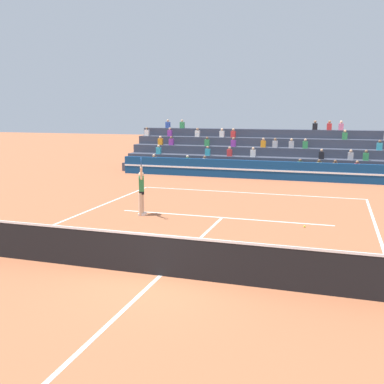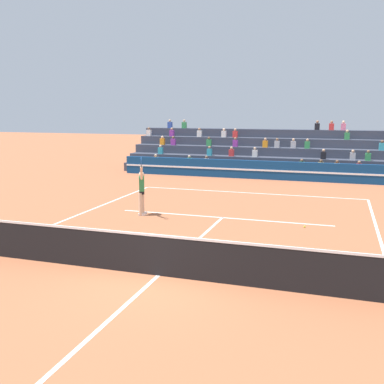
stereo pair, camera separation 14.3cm
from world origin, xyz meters
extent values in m
plane|color=#AD603D|center=(0.00, 0.00, 0.00)|extent=(120.00, 120.00, 0.00)
cube|color=white|center=(0.00, 11.90, 0.00)|extent=(11.00, 0.10, 0.01)
cube|color=white|center=(0.00, 6.43, 0.00)|extent=(8.25, 0.10, 0.01)
cube|color=white|center=(0.00, 0.00, 0.00)|extent=(0.10, 12.85, 0.01)
cube|color=black|center=(0.00, 0.00, 0.50)|extent=(11.90, 0.02, 1.00)
cube|color=white|center=(0.00, 0.00, 1.03)|extent=(11.90, 0.04, 0.06)
cube|color=navy|center=(0.00, 16.61, 0.55)|extent=(18.00, 0.24, 1.10)
cube|color=white|center=(0.00, 16.48, 0.55)|extent=(18.00, 0.02, 0.10)
cube|color=#383D4C|center=(0.00, 17.89, 0.28)|extent=(19.34, 0.95, 0.55)
cube|color=#338C4C|center=(2.02, 17.72, 0.77)|extent=(0.32, 0.22, 0.44)
sphere|color=brown|center=(2.02, 17.72, 1.09)|extent=(0.18, 0.18, 0.18)
cube|color=silver|center=(-3.94, 17.72, 0.77)|extent=(0.32, 0.22, 0.44)
sphere|color=brown|center=(-3.94, 17.72, 1.09)|extent=(0.18, 0.18, 0.18)
cube|color=red|center=(5.26, 17.72, 0.77)|extent=(0.32, 0.22, 0.44)
sphere|color=#9E7051|center=(5.26, 17.72, 1.09)|extent=(0.18, 0.18, 0.18)
cube|color=orange|center=(-7.46, 17.72, 0.77)|extent=(0.32, 0.22, 0.44)
sphere|color=beige|center=(-7.46, 17.72, 1.09)|extent=(0.18, 0.18, 0.18)
cube|color=#338C4C|center=(-5.11, 17.72, 0.77)|extent=(0.32, 0.22, 0.44)
sphere|color=beige|center=(-5.11, 17.72, 1.09)|extent=(0.18, 0.18, 0.18)
cube|color=yellow|center=(3.13, 17.72, 0.77)|extent=(0.32, 0.22, 0.44)
sphere|color=brown|center=(3.13, 17.72, 1.09)|extent=(0.18, 0.18, 0.18)
cube|color=orange|center=(4.04, 17.72, 0.77)|extent=(0.32, 0.22, 0.44)
sphere|color=brown|center=(4.04, 17.72, 1.09)|extent=(0.18, 0.18, 0.18)
cube|color=#383D4C|center=(0.00, 18.84, 0.55)|extent=(19.34, 0.95, 1.10)
cube|color=silver|center=(-1.00, 18.67, 1.32)|extent=(0.32, 0.22, 0.44)
sphere|color=tan|center=(-1.00, 18.67, 1.64)|extent=(0.18, 0.18, 0.18)
cube|color=teal|center=(-7.49, 18.67, 1.32)|extent=(0.32, 0.22, 0.44)
sphere|color=beige|center=(-7.49, 18.67, 1.64)|extent=(0.18, 0.18, 0.18)
cube|color=#B2B2B7|center=(4.91, 18.67, 1.32)|extent=(0.32, 0.22, 0.44)
sphere|color=tan|center=(4.91, 18.67, 1.64)|extent=(0.18, 0.18, 0.18)
cube|color=teal|center=(-4.01, 18.67, 1.32)|extent=(0.32, 0.22, 0.44)
sphere|color=#9E7051|center=(-4.01, 18.67, 1.64)|extent=(0.18, 0.18, 0.18)
cube|color=#338C4C|center=(5.76, 18.67, 1.32)|extent=(0.32, 0.22, 0.44)
sphere|color=brown|center=(5.76, 18.67, 1.64)|extent=(0.18, 0.18, 0.18)
cube|color=red|center=(-2.53, 18.67, 1.32)|extent=(0.32, 0.22, 0.44)
sphere|color=tan|center=(-2.53, 18.67, 1.64)|extent=(0.18, 0.18, 0.18)
cube|color=black|center=(3.22, 18.67, 1.32)|extent=(0.32, 0.22, 0.44)
sphere|color=tan|center=(3.22, 18.67, 1.64)|extent=(0.18, 0.18, 0.18)
cube|color=#383D4C|center=(0.00, 19.79, 0.83)|extent=(19.34, 0.95, 1.65)
cube|color=#B2B2B7|center=(1.30, 19.62, 1.87)|extent=(0.32, 0.22, 0.44)
sphere|color=tan|center=(1.30, 19.62, 2.19)|extent=(0.18, 0.18, 0.18)
cube|color=#338C4C|center=(2.17, 19.62, 1.87)|extent=(0.32, 0.22, 0.44)
sphere|color=tan|center=(2.17, 19.62, 2.19)|extent=(0.18, 0.18, 0.18)
cube|color=#338C4C|center=(-4.33, 19.62, 1.87)|extent=(0.32, 0.22, 0.44)
sphere|color=brown|center=(-4.33, 19.62, 2.19)|extent=(0.18, 0.18, 0.18)
cube|color=purple|center=(-6.92, 19.62, 1.87)|extent=(0.32, 0.22, 0.44)
sphere|color=brown|center=(-6.92, 19.62, 2.19)|extent=(0.18, 0.18, 0.18)
cube|color=purple|center=(-2.50, 19.62, 1.87)|extent=(0.32, 0.22, 0.44)
sphere|color=#9E7051|center=(-2.50, 19.62, 2.19)|extent=(0.18, 0.18, 0.18)
cube|color=teal|center=(6.56, 19.62, 1.87)|extent=(0.32, 0.22, 0.44)
sphere|color=brown|center=(6.56, 19.62, 2.19)|extent=(0.18, 0.18, 0.18)
cube|color=#B2B2B7|center=(0.26, 19.62, 1.87)|extent=(0.32, 0.22, 0.44)
sphere|color=brown|center=(0.26, 19.62, 2.19)|extent=(0.18, 0.18, 0.18)
cube|color=orange|center=(-0.50, 19.62, 1.87)|extent=(0.32, 0.22, 0.44)
sphere|color=tan|center=(-0.50, 19.62, 2.19)|extent=(0.18, 0.18, 0.18)
cube|color=orange|center=(-7.73, 19.62, 1.87)|extent=(0.32, 0.22, 0.44)
sphere|color=beige|center=(-7.73, 19.62, 2.19)|extent=(0.18, 0.18, 0.18)
cube|color=#383D4C|center=(0.00, 20.74, 1.10)|extent=(19.34, 0.95, 2.20)
cube|color=purple|center=(-7.37, 20.57, 2.42)|extent=(0.32, 0.22, 0.44)
sphere|color=tan|center=(-7.37, 20.57, 2.74)|extent=(0.18, 0.18, 0.18)
cube|color=#338C4C|center=(4.54, 20.57, 2.42)|extent=(0.32, 0.22, 0.44)
sphere|color=tan|center=(4.54, 20.57, 2.74)|extent=(0.18, 0.18, 0.18)
cube|color=silver|center=(-5.30, 20.57, 2.42)|extent=(0.32, 0.22, 0.44)
sphere|color=#9E7051|center=(-5.30, 20.57, 2.74)|extent=(0.18, 0.18, 0.18)
cube|color=silver|center=(-9.16, 20.57, 2.42)|extent=(0.32, 0.22, 0.44)
sphere|color=brown|center=(-9.16, 20.57, 2.74)|extent=(0.18, 0.18, 0.18)
cube|color=red|center=(-2.73, 20.57, 2.42)|extent=(0.32, 0.22, 0.44)
sphere|color=tan|center=(-2.73, 20.57, 2.74)|extent=(0.18, 0.18, 0.18)
cube|color=silver|center=(-3.53, 20.57, 2.42)|extent=(0.32, 0.22, 0.44)
sphere|color=beige|center=(-3.53, 20.57, 2.74)|extent=(0.18, 0.18, 0.18)
cube|color=#383D4C|center=(0.00, 21.69, 1.38)|extent=(19.34, 0.95, 2.75)
cube|color=#2D4CA5|center=(-7.88, 21.52, 2.97)|extent=(0.32, 0.22, 0.44)
sphere|color=tan|center=(-7.88, 21.52, 3.29)|extent=(0.18, 0.18, 0.18)
cube|color=#338C4C|center=(-6.76, 21.52, 2.97)|extent=(0.32, 0.22, 0.44)
sphere|color=tan|center=(-6.76, 21.52, 3.29)|extent=(0.18, 0.18, 0.18)
cube|color=black|center=(2.63, 21.52, 2.97)|extent=(0.32, 0.22, 0.44)
sphere|color=#9E7051|center=(2.63, 21.52, 3.29)|extent=(0.18, 0.18, 0.18)
cube|color=pink|center=(4.29, 21.52, 2.97)|extent=(0.32, 0.22, 0.44)
sphere|color=beige|center=(4.29, 21.52, 3.29)|extent=(0.18, 0.18, 0.18)
cube|color=red|center=(3.55, 21.52, 2.97)|extent=(0.32, 0.22, 0.44)
sphere|color=#9E7051|center=(3.55, 21.52, 3.29)|extent=(0.18, 0.18, 0.18)
cylinder|color=beige|center=(-3.13, 6.00, 0.45)|extent=(0.14, 0.14, 0.90)
cylinder|color=beige|center=(-3.11, 5.77, 0.45)|extent=(0.14, 0.14, 0.90)
cube|color=black|center=(-3.11, 5.90, 0.94)|extent=(0.32, 0.37, 0.20)
cube|color=#338C4C|center=(-3.11, 5.90, 1.24)|extent=(0.33, 0.41, 0.56)
sphere|color=beige|center=(-3.11, 5.90, 1.60)|extent=(0.22, 0.22, 0.22)
cube|color=white|center=(-3.09, 6.02, 0.04)|extent=(0.29, 0.22, 0.09)
cube|color=white|center=(-3.07, 5.78, 0.04)|extent=(0.29, 0.22, 0.09)
cylinder|color=beige|center=(-3.21, 6.12, 1.18)|extent=(0.09, 0.09, 0.56)
cylinder|color=beige|center=(-2.95, 5.55, 1.71)|extent=(0.25, 0.40, 0.55)
cylinder|color=black|center=(-2.86, 5.35, 2.05)|extent=(0.09, 0.15, 0.20)
torus|color=#1E4C99|center=(-2.82, 5.27, 2.20)|extent=(0.20, 0.40, 0.43)
sphere|color=#C6DB33|center=(3.10, 5.89, 0.03)|extent=(0.07, 0.07, 0.07)
camera|label=1|loc=(3.96, -9.85, 4.05)|focal=42.00mm
camera|label=2|loc=(4.09, -9.81, 4.05)|focal=42.00mm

